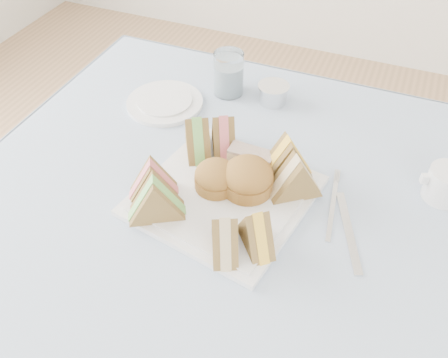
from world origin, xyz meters
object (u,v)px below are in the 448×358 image
at_px(table, 218,307).
at_px(serving_plate, 224,195).
at_px(creamer_jug, 446,184).
at_px(water_glass, 229,74).

height_order(table, serving_plate, serving_plate).
bearing_deg(serving_plate, creamer_jug, 33.21).
bearing_deg(water_glass, creamer_jug, -18.87).
xyz_separation_m(table, water_glass, (-0.12, 0.35, 0.43)).
height_order(table, creamer_jug, creamer_jug).
bearing_deg(creamer_jug, water_glass, 140.63).
xyz_separation_m(serving_plate, creamer_jug, (0.39, 0.16, 0.03)).
bearing_deg(table, water_glass, 108.39).
bearing_deg(creamer_jug, serving_plate, -177.73).
height_order(water_glass, creamer_jug, water_glass).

